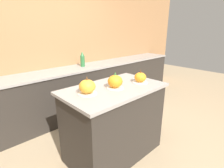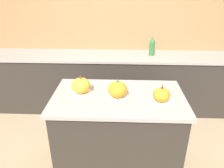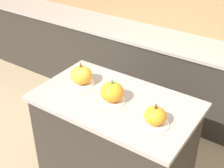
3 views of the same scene
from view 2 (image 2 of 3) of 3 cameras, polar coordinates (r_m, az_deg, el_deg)
The scene contains 7 objects.
wall_back at distance 3.60m, azimuth 2.15°, elevation 14.07°, with size 8.00×0.06×2.50m.
kitchen_island at distance 2.36m, azimuth 1.53°, elevation -13.33°, with size 1.27×0.75×0.95m.
back_counter at distance 3.53m, azimuth 1.90°, elevation 0.38°, with size 6.00×0.60×0.92m.
pumpkin_cake_left at distance 2.13m, azimuth -8.10°, elevation -0.51°, with size 0.21×0.21×0.20m.
pumpkin_cake_center at distance 2.04m, azimuth 1.46°, elevation -1.56°, with size 0.21×0.21×0.20m.
pumpkin_cake_right at distance 2.02m, azimuth 12.81°, elevation -2.91°, with size 0.20×0.20×0.18m.
bottle_tall at distance 3.39m, azimuth 10.43°, elevation 9.67°, with size 0.09×0.09×0.29m.
Camera 2 is at (0.01, -1.84, 1.96)m, focal length 35.00 mm.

